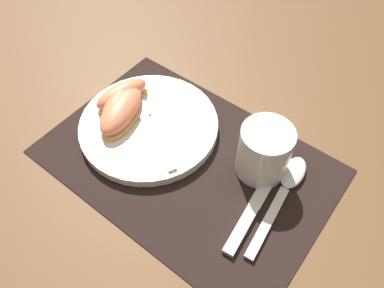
{
  "coord_description": "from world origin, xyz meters",
  "views": [
    {
      "loc": [
        0.22,
        -0.27,
        0.5
      ],
      "look_at": [
        -0.0,
        0.02,
        0.02
      ],
      "focal_mm": 35.0,
      "sensor_mm": 36.0,
      "label": 1
    }
  ],
  "objects_px": {
    "citrus_wedge_1": "(118,106)",
    "spoon": "(287,185)",
    "citrus_wedge_2": "(121,111)",
    "fork": "(146,120)",
    "citrus_wedge_0": "(122,95)",
    "plate": "(149,126)",
    "juice_glass": "(263,154)",
    "knife": "(258,199)"
  },
  "relations": [
    {
      "from": "spoon",
      "to": "citrus_wedge_1",
      "type": "bearing_deg",
      "value": -169.67
    },
    {
      "from": "spoon",
      "to": "citrus_wedge_1",
      "type": "height_order",
      "value": "citrus_wedge_1"
    },
    {
      "from": "juice_glass",
      "to": "citrus_wedge_0",
      "type": "relative_size",
      "value": 0.81
    },
    {
      "from": "juice_glass",
      "to": "plate",
      "type": "bearing_deg",
      "value": -166.39
    },
    {
      "from": "fork",
      "to": "citrus_wedge_0",
      "type": "distance_m",
      "value": 0.06
    },
    {
      "from": "plate",
      "to": "citrus_wedge_2",
      "type": "xyz_separation_m",
      "value": [
        -0.04,
        -0.02,
        0.02
      ]
    },
    {
      "from": "plate",
      "to": "citrus_wedge_2",
      "type": "height_order",
      "value": "citrus_wedge_2"
    },
    {
      "from": "citrus_wedge_0",
      "to": "citrus_wedge_2",
      "type": "relative_size",
      "value": 0.85
    },
    {
      "from": "plate",
      "to": "spoon",
      "type": "xyz_separation_m",
      "value": [
        0.24,
        0.04,
        -0.0
      ]
    },
    {
      "from": "spoon",
      "to": "juice_glass",
      "type": "bearing_deg",
      "value": 174.97
    },
    {
      "from": "knife",
      "to": "citrus_wedge_1",
      "type": "distance_m",
      "value": 0.28
    },
    {
      "from": "citrus_wedge_0",
      "to": "citrus_wedge_2",
      "type": "height_order",
      "value": "citrus_wedge_2"
    },
    {
      "from": "plate",
      "to": "spoon",
      "type": "distance_m",
      "value": 0.25
    },
    {
      "from": "juice_glass",
      "to": "knife",
      "type": "xyz_separation_m",
      "value": [
        0.03,
        -0.05,
        -0.04
      ]
    },
    {
      "from": "citrus_wedge_1",
      "to": "citrus_wedge_2",
      "type": "distance_m",
      "value": 0.01
    },
    {
      "from": "fork",
      "to": "citrus_wedge_0",
      "type": "height_order",
      "value": "citrus_wedge_0"
    },
    {
      "from": "citrus_wedge_0",
      "to": "spoon",
      "type": "bearing_deg",
      "value": 5.87
    },
    {
      "from": "juice_glass",
      "to": "citrus_wedge_1",
      "type": "height_order",
      "value": "juice_glass"
    },
    {
      "from": "citrus_wedge_1",
      "to": "spoon",
      "type": "bearing_deg",
      "value": 10.33
    },
    {
      "from": "plate",
      "to": "fork",
      "type": "xyz_separation_m",
      "value": [
        -0.01,
        0.0,
        0.01
      ]
    },
    {
      "from": "juice_glass",
      "to": "citrus_wedge_0",
      "type": "height_order",
      "value": "juice_glass"
    },
    {
      "from": "citrus_wedge_0",
      "to": "citrus_wedge_1",
      "type": "xyz_separation_m",
      "value": [
        0.01,
        -0.02,
        0.0
      ]
    },
    {
      "from": "plate",
      "to": "knife",
      "type": "distance_m",
      "value": 0.22
    },
    {
      "from": "plate",
      "to": "juice_glass",
      "type": "xyz_separation_m",
      "value": [
        0.19,
        0.05,
        0.03
      ]
    },
    {
      "from": "citrus_wedge_1",
      "to": "juice_glass",
      "type": "bearing_deg",
      "value": 13.3
    },
    {
      "from": "citrus_wedge_1",
      "to": "fork",
      "type": "bearing_deg",
      "value": 13.94
    },
    {
      "from": "juice_glass",
      "to": "knife",
      "type": "bearing_deg",
      "value": -61.19
    },
    {
      "from": "plate",
      "to": "citrus_wedge_0",
      "type": "xyz_separation_m",
      "value": [
        -0.07,
        0.01,
        0.02
      ]
    },
    {
      "from": "knife",
      "to": "citrus_wedge_0",
      "type": "bearing_deg",
      "value": 177.11
    },
    {
      "from": "spoon",
      "to": "citrus_wedge_1",
      "type": "xyz_separation_m",
      "value": [
        -0.3,
        -0.05,
        0.03
      ]
    },
    {
      "from": "juice_glass",
      "to": "fork",
      "type": "bearing_deg",
      "value": -166.86
    },
    {
      "from": "knife",
      "to": "spoon",
      "type": "xyz_separation_m",
      "value": [
        0.02,
        0.05,
        0.0
      ]
    },
    {
      "from": "fork",
      "to": "citrus_wedge_1",
      "type": "bearing_deg",
      "value": -166.06
    },
    {
      "from": "knife",
      "to": "spoon",
      "type": "height_order",
      "value": "spoon"
    },
    {
      "from": "plate",
      "to": "juice_glass",
      "type": "relative_size",
      "value": 2.66
    },
    {
      "from": "citrus_wedge_1",
      "to": "citrus_wedge_2",
      "type": "relative_size",
      "value": 0.88
    },
    {
      "from": "juice_glass",
      "to": "fork",
      "type": "height_order",
      "value": "juice_glass"
    },
    {
      "from": "fork",
      "to": "spoon",
      "type": "bearing_deg",
      "value": 9.59
    },
    {
      "from": "spoon",
      "to": "fork",
      "type": "relative_size",
      "value": 1.05
    },
    {
      "from": "spoon",
      "to": "fork",
      "type": "bearing_deg",
      "value": -170.41
    },
    {
      "from": "plate",
      "to": "fork",
      "type": "height_order",
      "value": "fork"
    },
    {
      "from": "fork",
      "to": "citrus_wedge_0",
      "type": "relative_size",
      "value": 1.69
    }
  ]
}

